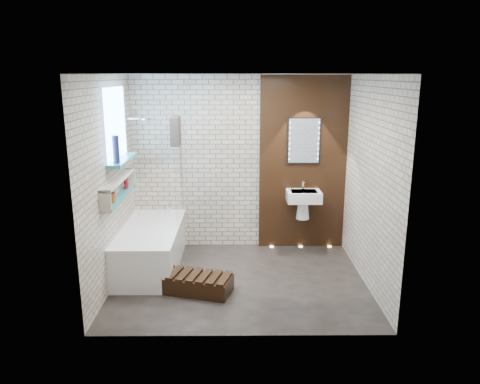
{
  "coord_description": "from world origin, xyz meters",
  "views": [
    {
      "loc": [
        -0.04,
        -5.5,
        2.59
      ],
      "look_at": [
        0.0,
        0.15,
        1.15
      ],
      "focal_mm": 34.44,
      "sensor_mm": 36.0,
      "label": 1
    }
  ],
  "objects_px": {
    "washbasin": "(303,200)",
    "led_mirror": "(304,141)",
    "bath_screen": "(178,170)",
    "walnut_step": "(195,284)",
    "bathtub": "(151,247)"
  },
  "relations": [
    {
      "from": "led_mirror",
      "to": "walnut_step",
      "type": "xyz_separation_m",
      "value": [
        -1.51,
        -1.53,
        -1.55
      ]
    },
    {
      "from": "bathtub",
      "to": "bath_screen",
      "type": "bearing_deg",
      "value": 51.1
    },
    {
      "from": "bath_screen",
      "to": "washbasin",
      "type": "bearing_deg",
      "value": 5.78
    },
    {
      "from": "bathtub",
      "to": "led_mirror",
      "type": "xyz_separation_m",
      "value": [
        2.17,
        0.78,
        1.36
      ]
    },
    {
      "from": "bath_screen",
      "to": "walnut_step",
      "type": "height_order",
      "value": "bath_screen"
    },
    {
      "from": "bath_screen",
      "to": "walnut_step",
      "type": "bearing_deg",
      "value": -75.53
    },
    {
      "from": "bathtub",
      "to": "washbasin",
      "type": "xyz_separation_m",
      "value": [
        2.17,
        0.62,
        0.5
      ]
    },
    {
      "from": "washbasin",
      "to": "walnut_step",
      "type": "xyz_separation_m",
      "value": [
        -1.51,
        -1.37,
        -0.69
      ]
    },
    {
      "from": "washbasin",
      "to": "walnut_step",
      "type": "bearing_deg",
      "value": -137.75
    },
    {
      "from": "washbasin",
      "to": "led_mirror",
      "type": "xyz_separation_m",
      "value": [
        0.0,
        0.16,
        0.86
      ]
    },
    {
      "from": "walnut_step",
      "to": "washbasin",
      "type": "bearing_deg",
      "value": 42.25
    },
    {
      "from": "led_mirror",
      "to": "walnut_step",
      "type": "distance_m",
      "value": 2.65
    },
    {
      "from": "bathtub",
      "to": "washbasin",
      "type": "relative_size",
      "value": 3.0
    },
    {
      "from": "bathtub",
      "to": "walnut_step",
      "type": "relative_size",
      "value": 1.93
    },
    {
      "from": "bathtub",
      "to": "walnut_step",
      "type": "bearing_deg",
      "value": -48.57
    }
  ]
}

